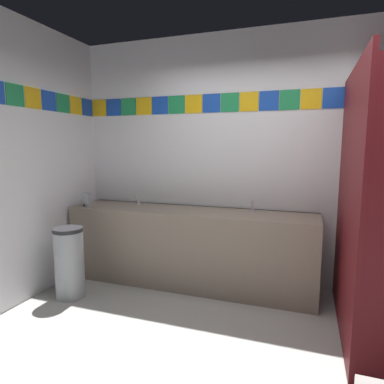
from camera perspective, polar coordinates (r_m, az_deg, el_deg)
The scene contains 8 objects.
ground_plane at distance 2.72m, azimuth 7.62°, elevation -27.45°, with size 9.86×9.86×0.00m, color #9E9E99.
wall_back at distance 3.79m, azimuth 12.87°, elevation 5.39°, with size 4.48×0.09×2.82m.
vanity_counter at distance 3.80m, azimuth -0.49°, elevation -9.38°, with size 2.77×0.60×0.86m.
faucet_left at distance 4.05m, azimuth -9.35°, elevation -1.51°, with size 0.04×0.10×0.14m.
faucet_right at distance 3.61m, azimuth 10.42°, elevation -2.70°, with size 0.04×0.10×0.14m.
soap_dispenser at distance 4.11m, azimuth -17.77°, elevation -1.28°, with size 0.09×0.09×0.16m.
stall_divider at distance 2.80m, azimuth 29.23°, elevation -2.78°, with size 0.92×1.50×2.20m.
trash_bin at distance 3.73m, azimuth -20.36°, elevation -11.30°, with size 0.30×0.30×0.74m.
Camera 1 is at (0.42, -2.18, 1.57)m, focal length 30.96 mm.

